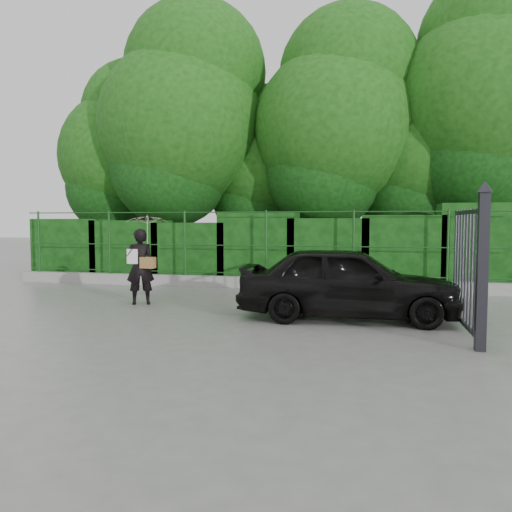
# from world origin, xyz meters

# --- Properties ---
(ground) EXTENTS (80.00, 80.00, 0.00)m
(ground) POSITION_xyz_m (0.00, 0.00, 0.00)
(ground) COLOR gray
(kerb) EXTENTS (14.00, 0.25, 0.30)m
(kerb) POSITION_xyz_m (0.00, 4.50, 0.15)
(kerb) COLOR #9E9E99
(kerb) RESTS_ON ground
(fence) EXTENTS (14.13, 0.06, 1.80)m
(fence) POSITION_xyz_m (0.22, 4.50, 1.20)
(fence) COLOR #194519
(fence) RESTS_ON kerb
(hedge) EXTENTS (14.20, 1.20, 2.27)m
(hedge) POSITION_xyz_m (0.23, 5.50, 0.98)
(hedge) COLOR black
(hedge) RESTS_ON ground
(trees) EXTENTS (17.10, 6.15, 8.08)m
(trees) POSITION_xyz_m (1.14, 7.74, 4.62)
(trees) COLOR black
(trees) RESTS_ON ground
(gate) EXTENTS (0.22, 2.33, 2.36)m
(gate) POSITION_xyz_m (4.60, -0.72, 1.19)
(gate) COLOR #232329
(gate) RESTS_ON ground
(woman) EXTENTS (0.96, 0.93, 1.95)m
(woman) POSITION_xyz_m (-1.66, 1.42, 1.28)
(woman) COLOR black
(woman) RESTS_ON ground
(car) EXTENTS (4.06, 1.73, 1.37)m
(car) POSITION_xyz_m (2.71, 0.74, 0.68)
(car) COLOR black
(car) RESTS_ON ground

